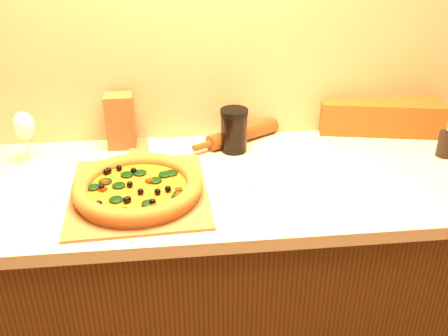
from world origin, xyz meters
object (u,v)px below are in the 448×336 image
Objects in this scene: pepper_grinder at (447,143)px; rolling_pin at (243,134)px; pizza_peel at (139,189)px; dark_jar at (234,130)px; wine_glass at (24,127)px; pizza at (138,187)px.

rolling_pin is at bearing 163.91° from pepper_grinder.
dark_jar reaches higher than pizza_peel.
wine_glass is at bearing 145.08° from pizza_peel.
pizza_peel is 5.34× the size of pepper_grinder.
rolling_pin is (0.36, 0.32, 0.02)m from pizza_peel.
dark_jar reaches higher than pepper_grinder.
wine_glass reaches higher than pizza.
pizza_peel is at bearing -173.18° from pepper_grinder.
pizza_peel is 4.01× the size of dark_jar.
rolling_pin is (-0.67, 0.19, -0.02)m from pepper_grinder.
rolling_pin is at bearing 6.33° from wine_glass.
pepper_grinder reaches higher than pizza_peel.
pepper_grinder is 0.72m from dark_jar.
wine_glass is at bearing -173.67° from rolling_pin.
pepper_grinder is at bearing 8.90° from pizza.
dark_jar is (-0.71, 0.12, 0.03)m from pepper_grinder.
pepper_grinder is 0.65× the size of wine_glass.
rolling_pin is 0.74m from wine_glass.
pepper_grinder reaches higher than rolling_pin.
dark_jar is at bearing -119.98° from rolling_pin.
wine_glass is (-1.40, 0.11, 0.08)m from pepper_grinder.
pizza is 2.14× the size of wine_glass.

